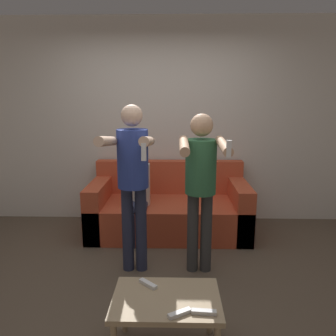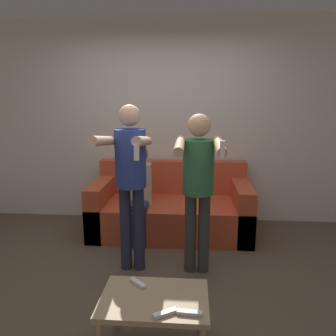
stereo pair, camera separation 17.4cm
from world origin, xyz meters
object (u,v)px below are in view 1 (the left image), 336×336
Objects in this scene: person_seated at (138,190)px; remote_mid at (204,312)px; coffee_table at (166,305)px; remote_far at (148,284)px; person_standing_right at (201,177)px; person_standing_left at (133,172)px; remote_near at (180,313)px; couch at (169,210)px.

person_seated is 2.07m from remote_mid.
remote_mid is at bearing -34.39° from coffee_table.
coffee_table is 5.15× the size of remote_far.
remote_mid and remote_far have the same top height.
person_standing_right is at bearing 87.16° from remote_mid.
person_standing_left reaches higher than coffee_table.
remote_near is 1.09× the size of remote_far.
remote_far is at bearing -93.09° from couch.
remote_far is at bearing -76.99° from person_standing_left.
person_standing_right reaches higher than person_seated.
person_seated reaches higher than remote_mid.
person_standing_left is at bearing -86.63° from person_seated.
person_seated is at bearing 98.71° from remote_far.
person_standing_right is 1.36× the size of person_seated.
coffee_table is at bearing -105.30° from person_standing_right.
person_seated is at bearing 131.95° from person_standing_right.
person_seated is 8.32× the size of remote_far.
person_standing_left is at bearing -107.55° from couch.
remote_mid is 1.12× the size of remote_far.
remote_far is (-0.22, 0.31, 0.00)m from remote_near.
couch is 0.54m from person_seated.
remote_mid is at bearing -39.06° from remote_far.
remote_near is at bearing -63.86° from coffee_table.
person_standing_right is 10.40× the size of remote_near.
remote_far is (-0.36, 0.29, 0.00)m from remote_mid.
remote_far is at bearing 140.94° from remote_mid.
couch reaches higher than remote_far.
remote_mid is at bearing -83.39° from couch.
person_seated reaches higher than remote_near.
person_seated is 1.61× the size of coffee_table.
couch is 1.27m from person_standing_left.
person_seated reaches higher than coffee_table.
coffee_table is 4.60× the size of remote_mid.
remote_far reaches higher than coffee_table.
person_standing_right is 10.11× the size of remote_mid.
remote_near is at bearing -173.84° from remote_mid.
couch is 1.24m from person_standing_right.
person_standing_right is at bearing 65.58° from remote_far.
couch is 12.78× the size of remote_mid.
person_standing_left is (-0.32, -1.00, 0.72)m from couch.
remote_mid is (0.57, -1.21, -0.58)m from person_standing_left.
coffee_table is 0.20m from remote_far.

